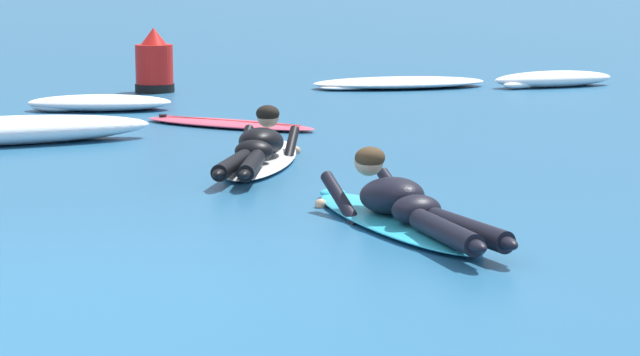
{
  "coord_description": "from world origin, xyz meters",
  "views": [
    {
      "loc": [
        0.65,
        -6.49,
        1.73
      ],
      "look_at": [
        1.6,
        2.79,
        0.15
      ],
      "focal_mm": 69.31,
      "sensor_mm": 36.0,
      "label": 1
    }
  ],
  "objects_px": {
    "surfer_near": "(401,209)",
    "surfer_far": "(259,151)",
    "drifting_surfboard": "(228,123)",
    "channel_marker_buoy": "(154,67)"
  },
  "relations": [
    {
      "from": "drifting_surfboard",
      "to": "surfer_far",
      "type": "bearing_deg",
      "value": -86.11
    },
    {
      "from": "surfer_near",
      "to": "drifting_surfboard",
      "type": "height_order",
      "value": "surfer_near"
    },
    {
      "from": "surfer_far",
      "to": "channel_marker_buoy",
      "type": "xyz_separation_m",
      "value": [
        -1.12,
        6.88,
        0.22
      ]
    },
    {
      "from": "surfer_far",
      "to": "drifting_surfboard",
      "type": "height_order",
      "value": "surfer_far"
    },
    {
      "from": "surfer_near",
      "to": "channel_marker_buoy",
      "type": "xyz_separation_m",
      "value": [
        -1.93,
        9.64,
        0.22
      ]
    },
    {
      "from": "surfer_far",
      "to": "drifting_surfboard",
      "type": "bearing_deg",
      "value": 93.89
    },
    {
      "from": "surfer_far",
      "to": "channel_marker_buoy",
      "type": "distance_m",
      "value": 6.97
    },
    {
      "from": "surfer_far",
      "to": "surfer_near",
      "type": "bearing_deg",
      "value": -73.56
    },
    {
      "from": "surfer_near",
      "to": "surfer_far",
      "type": "xyz_separation_m",
      "value": [
        -0.81,
        2.76,
        0.0
      ]
    },
    {
      "from": "channel_marker_buoy",
      "to": "drifting_surfboard",
      "type": "bearing_deg",
      "value": -77.06
    }
  ]
}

